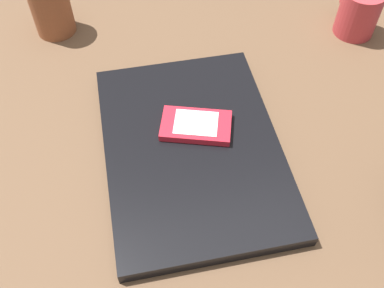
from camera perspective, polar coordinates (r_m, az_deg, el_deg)
desk_surface at (r=66.22cm, az=3.90°, el=-1.68°), size 120.00×80.00×3.00cm
laptop_closed at (r=63.90cm, az=-0.00°, el=-0.54°), size 35.84×26.44×2.02cm
cell_phone_on_laptop at (r=64.45cm, az=0.51°, el=2.38°), size 9.05×11.44×1.23cm
pen_cup at (r=84.88cm, az=-17.49°, el=16.14°), size 6.88×6.88×9.34cm
coffee_mug at (r=86.49cm, az=20.37°, el=15.49°), size 10.11×7.04×8.15cm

